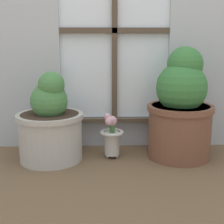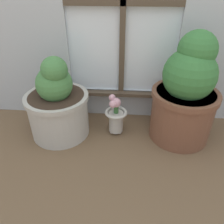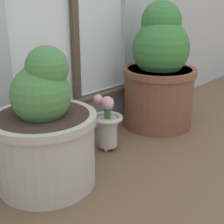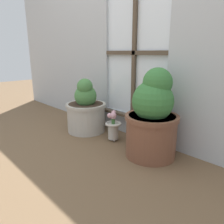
% 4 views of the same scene
% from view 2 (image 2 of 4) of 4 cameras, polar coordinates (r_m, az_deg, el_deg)
% --- Properties ---
extents(ground_plane, '(10.00, 10.00, 0.00)m').
position_cam_2_polar(ground_plane, '(1.31, 1.28, -12.74)').
color(ground_plane, brown).
extents(potted_plant_left, '(0.40, 0.40, 0.54)m').
position_cam_2_polar(potted_plant_left, '(1.43, -13.99, 1.70)').
color(potted_plant_left, '#B7B2A8').
rests_on(potted_plant_left, ground_plane).
extents(potted_plant_right, '(0.40, 0.40, 0.68)m').
position_cam_2_polar(potted_plant_right, '(1.39, 18.65, 4.18)').
color(potted_plant_right, brown).
rests_on(potted_plant_right, ground_plane).
extents(flower_vase, '(0.15, 0.15, 0.27)m').
position_cam_2_polar(flower_vase, '(1.43, 0.98, -0.99)').
color(flower_vase, '#BCB7AD').
rests_on(flower_vase, ground_plane).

